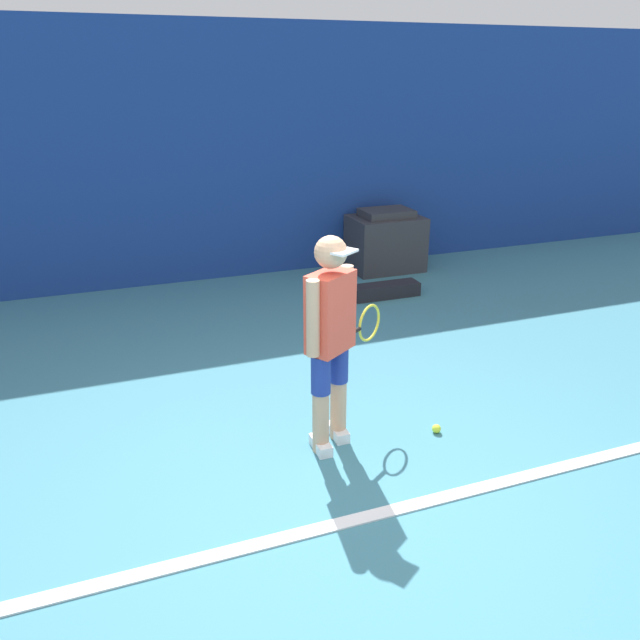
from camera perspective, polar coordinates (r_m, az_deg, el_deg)
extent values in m
plane|color=teal|center=(4.15, 2.49, -16.20)|extent=(24.00, 24.00, 0.00)
cube|color=navy|center=(8.09, -11.39, 14.39)|extent=(24.00, 0.10, 3.14)
cube|color=white|center=(4.01, 3.60, -17.69)|extent=(21.60, 0.10, 0.01)
cylinder|color=tan|center=(4.49, 0.07, -9.29)|extent=(0.12, 0.12, 0.47)
cylinder|color=navy|center=(4.31, 0.07, -4.97)|extent=(0.14, 0.14, 0.29)
cube|color=white|center=(4.59, 0.07, -11.37)|extent=(0.10, 0.24, 0.08)
cylinder|color=tan|center=(4.65, 1.68, -8.15)|extent=(0.12, 0.12, 0.47)
cylinder|color=navy|center=(4.47, 1.73, -3.95)|extent=(0.14, 0.14, 0.29)
cube|color=white|center=(4.74, 1.65, -10.19)|extent=(0.10, 0.24, 0.08)
cube|color=#E54C38|center=(4.22, 0.95, 0.72)|extent=(0.39, 0.35, 0.56)
sphere|color=tan|center=(4.09, 0.99, 6.22)|extent=(0.22, 0.22, 0.22)
cube|color=white|center=(4.03, 2.16, 6.27)|extent=(0.22, 0.20, 0.02)
cylinder|color=tan|center=(4.06, -0.65, 0.13)|extent=(0.09, 0.09, 0.53)
cylinder|color=tan|center=(4.36, 2.44, 1.67)|extent=(0.09, 0.09, 0.53)
cylinder|color=black|center=(4.53, 3.02, -1.14)|extent=(0.17, 0.13, 0.03)
torus|color=yellow|center=(4.71, 4.53, -0.27)|extent=(0.25, 0.18, 0.29)
sphere|color=#D1E533|center=(4.87, 10.60, -9.74)|extent=(0.07, 0.07, 0.07)
cube|color=#333338|center=(8.64, 5.99, 6.99)|extent=(0.96, 0.70, 0.73)
cube|color=#333338|center=(8.55, 6.10, 9.70)|extent=(0.67, 0.49, 0.10)
cube|color=black|center=(7.62, 6.00, 2.71)|extent=(0.84, 0.25, 0.16)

